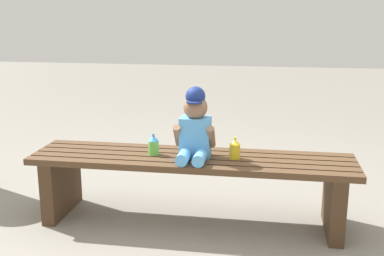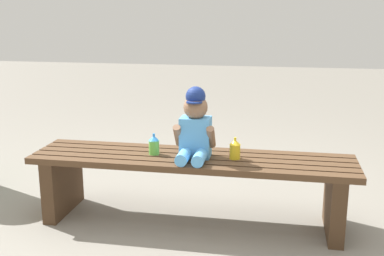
# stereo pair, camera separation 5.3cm
# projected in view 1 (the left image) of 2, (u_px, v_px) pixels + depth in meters

# --- Properties ---
(ground_plane) EXTENTS (16.00, 16.00, 0.00)m
(ground_plane) POSITION_uv_depth(u_px,v_px,m) (192.00, 221.00, 2.84)
(ground_plane) COLOR gray
(park_bench) EXTENTS (1.85, 0.42, 0.40)m
(park_bench) POSITION_uv_depth(u_px,v_px,m) (192.00, 176.00, 2.77)
(park_bench) COLOR #513823
(park_bench) RESTS_ON ground_plane
(child_figure) EXTENTS (0.23, 0.27, 0.40)m
(child_figure) POSITION_uv_depth(u_px,v_px,m) (195.00, 127.00, 2.68)
(child_figure) COLOR #59A5E5
(child_figure) RESTS_ON park_bench
(sippy_cup_left) EXTENTS (0.06, 0.06, 0.12)m
(sippy_cup_left) POSITION_uv_depth(u_px,v_px,m) (154.00, 145.00, 2.76)
(sippy_cup_left) COLOR #66CC4C
(sippy_cup_left) RESTS_ON park_bench
(sippy_cup_right) EXTENTS (0.06, 0.06, 0.12)m
(sippy_cup_right) POSITION_uv_depth(u_px,v_px,m) (235.00, 149.00, 2.69)
(sippy_cup_right) COLOR yellow
(sippy_cup_right) RESTS_ON park_bench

